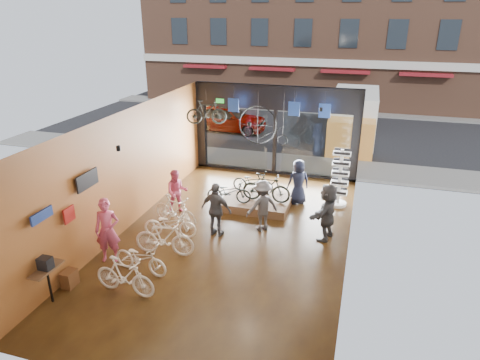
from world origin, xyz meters
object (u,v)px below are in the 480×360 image
at_px(customer_1, 177,192).
at_px(customer_5, 327,212).
at_px(display_bike_mid, 266,188).
at_px(display_bike_right, 253,182).
at_px(box_truck, 353,121).
at_px(customer_3, 262,206).
at_px(display_bike_left, 229,192).
at_px(hung_bike, 206,112).
at_px(floor_bike_4, 170,224).
at_px(floor_bike_5, 175,211).
at_px(customer_4, 298,182).
at_px(sunglasses_rack, 340,178).
at_px(customer_0, 107,230).
at_px(penny_farthing, 266,127).
at_px(floor_bike_2, 141,258).
at_px(customer_2, 216,210).
at_px(display_platform, 257,202).
at_px(street_car, 227,118).
at_px(floor_bike_3, 164,238).
at_px(floor_bike_1, 125,276).

bearing_deg(customer_1, customer_5, -29.31).
relative_size(display_bike_mid, display_bike_right, 1.11).
xyz_separation_m(box_truck, customer_3, (-2.27, -10.22, -0.49)).
relative_size(display_bike_left, hung_bike, 0.98).
xyz_separation_m(floor_bike_4, customer_5, (4.67, 1.29, 0.47)).
relative_size(floor_bike_5, customer_3, 1.02).
distance_m(customer_4, hung_bike, 4.54).
relative_size(box_truck, sunglasses_rack, 3.20).
relative_size(customer_0, sunglasses_rack, 0.89).
bearing_deg(penny_farthing, floor_bike_4, -111.62).
relative_size(floor_bike_2, customer_2, 0.93).
bearing_deg(sunglasses_rack, display_bike_mid, -174.40).
height_order(display_platform, penny_farthing, penny_farthing).
bearing_deg(customer_3, customer_0, -2.44).
xyz_separation_m(box_truck, floor_bike_2, (-4.84, -13.49, -0.91)).
xyz_separation_m(street_car, customer_5, (6.91, -11.20, 0.13)).
xyz_separation_m(street_car, display_bike_right, (3.98, -9.01, -0.07)).
xyz_separation_m(customer_2, hung_bike, (-1.85, 4.17, 2.05)).
distance_m(street_car, floor_bike_5, 11.92).
bearing_deg(customer_3, display_bike_right, -109.40).
relative_size(display_platform, customer_3, 1.41).
bearing_deg(display_bike_mid, customer_3, -170.95).
bearing_deg(display_platform, floor_bike_2, -111.46).
relative_size(floor_bike_5, customer_1, 1.09).
xyz_separation_m(floor_bike_4, customer_2, (1.36, 0.52, 0.44)).
bearing_deg(customer_4, penny_farthing, -63.60).
distance_m(floor_bike_2, customer_1, 3.71).
distance_m(floor_bike_2, customer_4, 6.56).
distance_m(display_bike_right, customer_3, 2.38).
relative_size(display_bike_right, hung_bike, 0.98).
bearing_deg(display_platform, floor_bike_4, -124.47).
bearing_deg(display_bike_left, display_bike_right, -36.88).
bearing_deg(floor_bike_3, customer_1, 11.64).
distance_m(floor_bike_5, display_bike_mid, 3.30).
xyz_separation_m(street_car, display_bike_mid, (4.64, -9.68, 0.04)).
bearing_deg(floor_bike_1, box_truck, -14.42).
bearing_deg(street_car, display_platform, -155.93).
bearing_deg(customer_3, customer_4, -149.29).
height_order(street_car, customer_3, customer_3).
bearing_deg(box_truck, display_platform, -108.69).
xyz_separation_m(display_platform, display_bike_left, (-0.85, -0.61, 0.56)).
relative_size(display_bike_left, sunglasses_rack, 0.73).
xyz_separation_m(box_truck, customer_0, (-5.97, -13.21, -0.39)).
bearing_deg(customer_5, penny_farthing, -125.47).
xyz_separation_m(floor_bike_1, customer_3, (2.47, 4.24, 0.35)).
bearing_deg(customer_4, floor_bike_3, 28.77).
xyz_separation_m(street_car, box_truck, (7.15, -1.00, 0.56)).
height_order(box_truck, customer_1, box_truck).
distance_m(display_bike_right, customer_4, 1.67).
height_order(display_bike_right, customer_2, customer_2).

